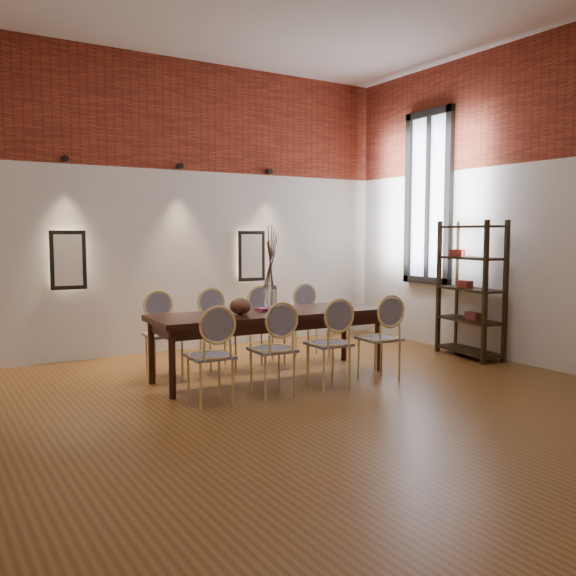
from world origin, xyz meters
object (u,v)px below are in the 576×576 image
chair_near_a (210,356)px  chair_far_b (218,330)px  chair_far_d (313,322)px  chair_near_b (272,349)px  dining_table (269,344)px  shelving_rack (471,289)px  chair_far_c (267,326)px  chair_near_c (328,343)px  vase (271,298)px  bowl (241,306)px  chair_far_a (164,334)px  book (268,309)px  chair_near_d (379,338)px

chair_near_a → chair_far_b: size_ratio=1.00×
chair_far_d → chair_near_b: bearing=46.7°
chair_far_d → dining_table: bearing=35.2°
dining_table → chair_far_d: size_ratio=2.86×
shelving_rack → chair_far_c: bearing=165.3°
chair_near_c → vase: 0.89m
chair_near_b → chair_far_b: size_ratio=1.00×
chair_far_b → shelving_rack: size_ratio=0.52×
chair_far_c → chair_near_c: bearing=90.0°
vase → shelving_rack: (2.81, -0.40, 0.00)m
vase → shelving_rack: bearing=-8.1°
bowl → shelving_rack: size_ratio=0.13×
chair_far_a → vase: (0.99, -0.76, 0.43)m
dining_table → bowl: bearing=-172.5°
chair_near_a → bowl: (0.66, 0.63, 0.37)m
vase → book: size_ratio=1.15×
vase → dining_table: bearing=177.4°
chair_near_b → chair_near_c: 0.67m
chair_near_b → bowl: size_ratio=3.92×
chair_far_b → book: 0.76m
chair_far_c → chair_near_a: bearing=46.7°
chair_near_b → chair_far_c: size_ratio=1.00×
chair_near_c → shelving_rack: 2.58m
chair_near_c → chair_near_a: bearing=180.0°
book → chair_near_a: bearing=-144.3°
dining_table → shelving_rack: bearing=-5.4°
chair_far_a → chair_far_b: bearing=180.0°
shelving_rack → vase: bearing=-178.8°
vase → bowl: 0.40m
chair_near_a → shelving_rack: shelving_rack is taller
chair_near_d → chair_far_a: size_ratio=1.00×
dining_table → chair_far_c: bearing=64.7°
chair_far_b → vase: vase is taller
chair_near_a → chair_far_c: 1.96m
chair_near_d → shelving_rack: (1.86, 0.36, 0.43)m
chair_far_c → shelving_rack: size_ratio=0.52×
chair_near_c → shelving_rack: size_ratio=0.52×
chair_near_c → chair_far_d: size_ratio=1.00×
chair_near_b → chair_far_d: same height
dining_table → chair_near_c: bearing=-64.7°
chair_far_b → book: chair_far_b is taller
book → chair_far_b: bearing=120.3°
dining_table → chair_far_c: size_ratio=2.86×
chair_near_a → book: chair_near_a is taller
chair_near_a → chair_near_c: size_ratio=1.00×
chair_near_b → chair_far_b: same height
chair_near_d → chair_far_a: 2.47m
chair_far_a → dining_table: bearing=144.8°
chair_near_b → dining_table: bearing=64.7°
bowl → book: size_ratio=0.92×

